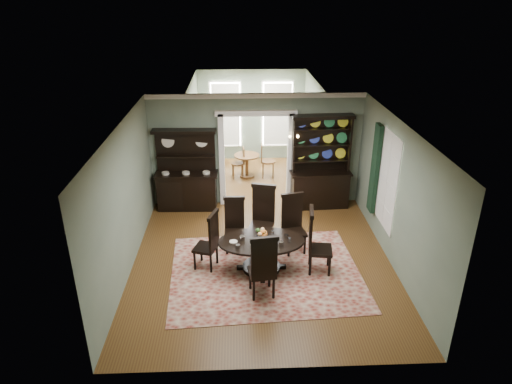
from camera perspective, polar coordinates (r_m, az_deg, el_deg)
room at (r=9.20m, az=0.79°, el=-0.31°), size 5.51×6.01×3.01m
parlor at (r=14.38m, az=-0.43°, el=8.61°), size 3.51×3.50×3.01m
doorway_trim at (r=11.93m, az=0.01°, el=5.79°), size 2.08×0.25×2.57m
right_window at (r=10.48m, az=15.39°, el=2.09°), size 0.15×1.47×2.12m
wall_sconce at (r=11.78m, az=4.69°, el=6.85°), size 0.27×0.21×0.21m
rug at (r=9.59m, az=1.20°, el=-9.97°), size 4.04×3.33×0.01m
dining_table at (r=9.43m, az=0.68°, el=-7.17°), size 1.81×1.70×0.70m
centerpiece at (r=9.37m, az=0.77°, el=-5.46°), size 1.27×0.81×0.21m
chair_far_left at (r=10.11m, az=-2.70°, el=-3.79°), size 0.48×0.44×1.24m
chair_far_mid at (r=10.22m, az=0.83°, el=-2.75°), size 0.65×0.63×1.44m
chair_far_right at (r=10.08m, az=4.66°, el=-3.62°), size 0.58×0.56×1.34m
chair_end_left at (r=9.43m, az=-5.77°, el=-5.91°), size 0.58×0.60×1.29m
chair_end_right at (r=9.34m, az=7.38°, el=-5.91°), size 0.56×0.58×1.40m
chair_near at (r=8.51m, az=0.90°, el=-9.15°), size 0.57×0.55×1.37m
sideboard at (r=12.07m, az=-8.64°, el=1.30°), size 1.63×0.62×2.13m
welsh_dresser at (r=12.11m, az=8.01°, el=2.21°), size 1.62×0.67×2.48m
parlor_table at (r=14.02m, az=-1.15°, el=3.70°), size 0.78×0.78×0.72m
parlor_chair_left at (r=13.98m, az=-2.02°, el=3.83°), size 0.42×0.41×0.97m
parlor_chair_right at (r=14.01m, az=1.22°, el=4.09°), size 0.45×0.44×1.05m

